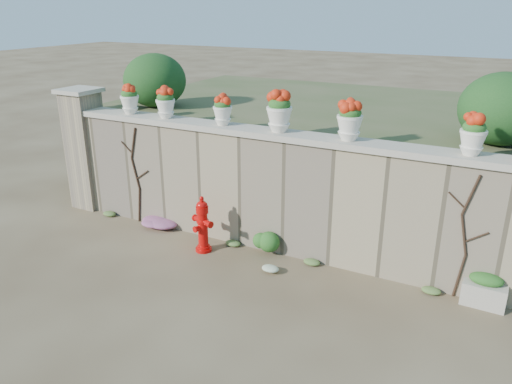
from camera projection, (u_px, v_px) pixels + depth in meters
The scene contains 20 objects.
ground at pixel (212, 293), 7.43m from camera, with size 80.00×80.00×0.00m, color brown.
stone_wall at pixel (266, 193), 8.57m from camera, with size 8.00×0.40×2.00m, color gray.
wall_cap at pixel (266, 133), 8.20m from camera, with size 8.10×0.52×0.10m, color #BEB3A1.
gate_pillar at pixel (86, 148), 10.27m from camera, with size 0.72×0.72×2.48m.
raised_fill at pixel (329, 148), 11.23m from camera, with size 9.00×6.00×2.00m, color #384C23.
back_shrub_left at pixel (155, 80), 10.40m from camera, with size 1.30×1.30×1.10m, color #143814.
back_shrub_right at pixel (503, 109), 7.56m from camera, with size 1.30×1.30×1.10m, color #143814.
vine_left at pixel (136, 174), 9.55m from camera, with size 0.60×0.04×1.91m.
vine_right at pixel (465, 236), 7.00m from camera, with size 0.60×0.04×1.91m.
fire_hydrant at pixel (203, 224), 8.54m from camera, with size 0.44×0.31×1.01m.
planter_box at pixel (484, 290), 7.08m from camera, with size 0.60×0.36×0.49m.
green_shrub at pixel (263, 240), 8.49m from camera, with size 0.57×0.52×0.54m, color #1E5119.
magenta_clump at pixel (154, 222), 9.58m from camera, with size 0.90×0.60×0.24m, color #D129B3.
white_flowers at pixel (268, 269), 7.94m from camera, with size 0.47×0.37×0.17m, color white.
urn_pot_0 at pixel (130, 99), 9.33m from camera, with size 0.35×0.35×0.55m.
urn_pot_1 at pixel (165, 103), 8.97m from camera, with size 0.35×0.35×0.54m.
urn_pot_2 at pixel (223, 110), 8.46m from camera, with size 0.33×0.33×0.51m.
urn_pot_3 at pixel (279, 112), 7.97m from camera, with size 0.41×0.41×0.65m.
urn_pot_4 at pixel (350, 121), 7.48m from camera, with size 0.39×0.39×0.61m.
urn_pot_5 at pixel (473, 135), 6.74m from camera, with size 0.36×0.36×0.56m.
Camera 1 is at (3.55, -5.39, 4.03)m, focal length 35.00 mm.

